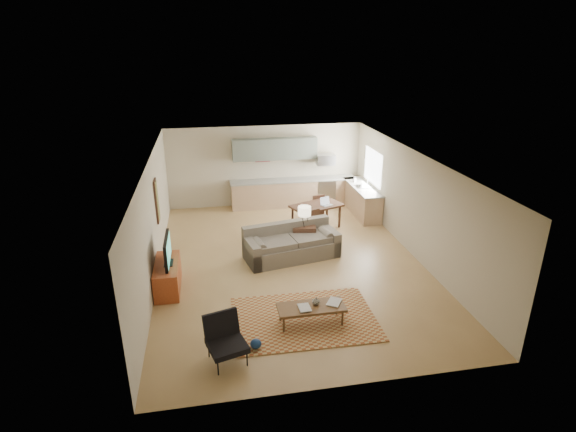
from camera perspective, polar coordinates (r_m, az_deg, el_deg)
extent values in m
plane|color=#A17D4C|center=(11.52, 0.27, -5.87)|extent=(9.00, 9.00, 0.00)
plane|color=white|center=(10.56, 0.30, 7.27)|extent=(9.00, 9.00, 0.00)
plane|color=#B6AD93|center=(15.20, -2.88, 6.39)|extent=(6.50, 0.00, 6.50)
plane|color=#B6AD93|center=(7.07, 7.23, -12.53)|extent=(6.50, 0.00, 6.50)
plane|color=#B6AD93|center=(10.88, -16.78, -0.71)|extent=(0.00, 9.00, 9.00)
plane|color=#B6AD93|center=(11.97, 15.77, 1.40)|extent=(0.00, 9.00, 9.00)
cube|color=#A5A8AD|center=(15.53, 4.68, 3.21)|extent=(0.62, 0.62, 0.90)
cube|color=#A5A8AD|center=(15.25, 4.79, 7.16)|extent=(0.62, 0.40, 0.35)
cube|color=slate|center=(14.93, -1.68, 8.50)|extent=(2.80, 0.34, 0.70)
cube|color=white|center=(14.52, 10.73, 6.14)|extent=(0.02, 1.40, 1.05)
cube|color=brown|center=(9.35, 2.05, -12.89)|extent=(2.91, 2.04, 0.02)
imported|color=maroon|center=(8.91, 1.36, -11.67)|extent=(0.25, 0.32, 0.03)
imported|color=navy|center=(9.18, 5.14, -10.69)|extent=(0.55, 0.56, 0.03)
imported|color=black|center=(9.04, 3.58, -10.69)|extent=(0.16, 0.16, 0.16)
imported|color=beige|center=(15.00, 8.47, 4.64)|extent=(0.13, 0.13, 0.19)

